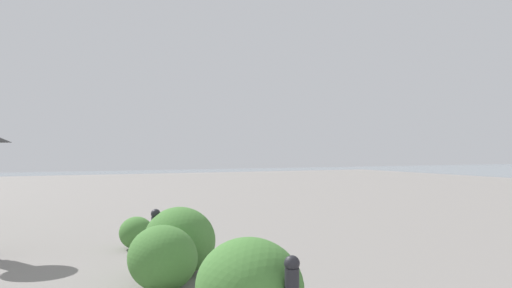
# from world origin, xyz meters

# --- Properties ---
(bollard_mid) EXTENTS (0.13, 0.13, 0.88)m
(bollard_mid) POSITION_xyz_m (6.69, -0.76, 0.46)
(bollard_mid) COLOR #232328
(bollard_mid) RESTS_ON ground
(shrub_low) EXTENTS (1.07, 0.96, 0.91)m
(shrub_low) POSITION_xyz_m (3.88, -0.89, 0.45)
(shrub_low) COLOR #477F38
(shrub_low) RESTS_ON ground
(shrub_round) EXTENTS (0.93, 0.83, 0.79)m
(shrub_round) POSITION_xyz_m (5.78, -0.61, 0.39)
(shrub_round) COLOR #477F38
(shrub_round) RESTS_ON ground
(shrub_wide) EXTENTS (0.65, 0.58, 0.55)m
(shrub_wide) POSITION_xyz_m (8.57, -0.92, 0.28)
(shrub_wide) COLOR #477F38
(shrub_wide) RESTS_ON ground
(shrub_tall) EXTENTS (1.07, 0.96, 0.91)m
(shrub_tall) POSITION_xyz_m (6.53, -1.06, 0.46)
(shrub_tall) COLOR #477F38
(shrub_tall) RESTS_ON ground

